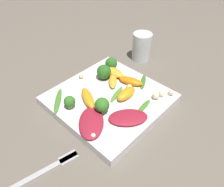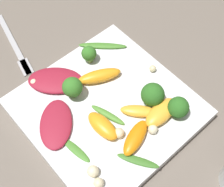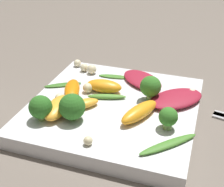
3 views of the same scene
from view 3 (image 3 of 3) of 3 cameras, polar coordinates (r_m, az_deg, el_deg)
The scene contains 24 objects.
ground_plane at distance 0.53m, azimuth 0.29°, elevation -4.10°, with size 2.40×2.40×0.00m, color #6B6056.
plate at distance 0.53m, azimuth 0.29°, elevation -2.98°, with size 0.27×0.27×0.02m.
radicchio_leaf_0 at distance 0.58m, azimuth 5.55°, elevation 2.51°, with size 0.10×0.11×0.01m.
radicchio_leaf_1 at distance 0.53m, azimuth 11.64°, elevation -0.91°, with size 0.11×0.11×0.01m.
orange_segment_0 at distance 0.55m, azimuth -1.44°, elevation 1.39°, with size 0.03×0.06×0.02m.
orange_segment_1 at distance 0.55m, azimuth -7.31°, elevation 0.76°, with size 0.07×0.05×0.02m.
orange_segment_2 at distance 0.50m, azimuth -9.96°, elevation -2.54°, with size 0.07×0.04×0.02m.
orange_segment_3 at distance 0.48m, azimuth 5.04°, elevation -3.36°, with size 0.08×0.06×0.02m.
orange_segment_4 at distance 0.51m, azimuth -5.85°, elevation -2.01°, with size 0.06×0.06×0.01m.
broccoli_floret_0 at distance 0.48m, azimuth -12.92°, elevation -2.50°, with size 0.04×0.04×0.04m.
broccoli_floret_1 at distance 0.46m, azimuth 10.24°, elevation -4.32°, with size 0.03×0.03×0.03m.
broccoli_floret_2 at distance 0.52m, azimuth 7.05°, elevation 1.23°, with size 0.04×0.04×0.04m.
broccoli_floret_3 at distance 0.47m, azimuth -7.32°, elevation -2.46°, with size 0.04×0.04×0.04m.
arugula_sprig_0 at distance 0.44m, azimuth 10.29°, elevation -9.09°, with size 0.08×0.08×0.01m.
arugula_sprig_1 at distance 0.53m, azimuth -0.97°, elevation -0.56°, with size 0.03×0.07×0.01m.
arugula_sprig_2 at distance 0.58m, azimuth -8.98°, elevation 1.59°, with size 0.05×0.07×0.00m.
arugula_sprig_3 at distance 0.60m, azimuth 0.41°, elevation 3.13°, with size 0.02×0.06×0.00m.
macadamia_nut_0 at distance 0.65m, azimuth -6.34°, elevation 5.55°, with size 0.01×0.01×0.01m.
macadamia_nut_1 at distance 0.43m, azimuth -3.85°, elevation -8.74°, with size 0.01×0.01×0.01m.
macadamia_nut_2 at distance 0.56m, azimuth 14.38°, elevation 0.26°, with size 0.01×0.01×0.01m.
macadamia_nut_3 at distance 0.53m, azimuth -9.52°, elevation -0.81°, with size 0.02×0.02×0.02m.
macadamia_nut_4 at distance 0.63m, azimuth -5.12°, elevation 4.75°, with size 0.02×0.02×0.02m.
macadamia_nut_5 at distance 0.55m, azimuth -4.47°, elevation 1.03°, with size 0.02×0.02×0.02m.
macadamia_nut_6 at distance 0.62m, azimuth -3.71°, elevation 4.46°, with size 0.02×0.02×0.02m.
Camera 3 is at (-0.42, -0.14, 0.30)m, focal length 50.00 mm.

